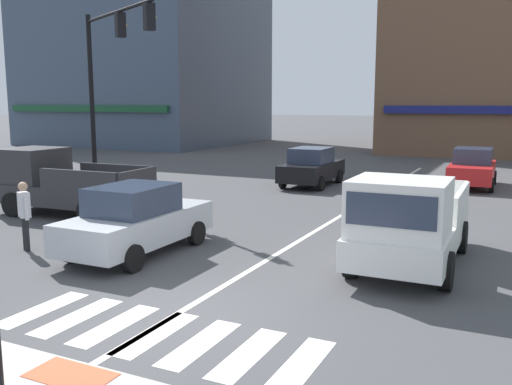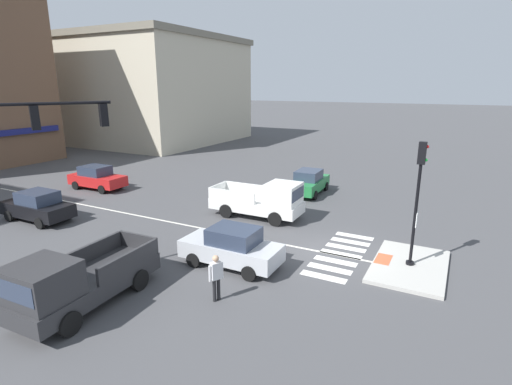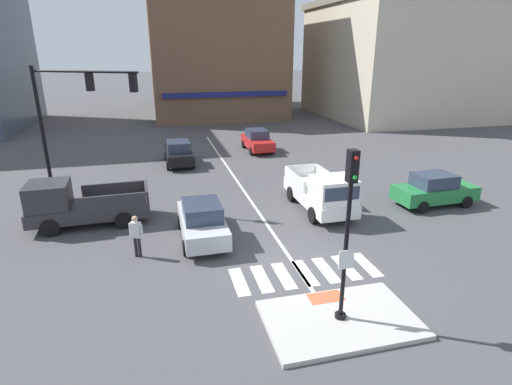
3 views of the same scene
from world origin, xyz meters
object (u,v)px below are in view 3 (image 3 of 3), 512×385
traffic_light_mast (69,111)px  car_red_eastbound_distant (257,140)px  car_green_cross_right (434,190)px  car_silver_westbound_near (202,221)px  signal_pole (348,223)px  pedestrian_at_curb_left (136,233)px  pickup_truck_charcoal_cross_left (78,205)px  pickup_truck_white_eastbound_mid (323,193)px  car_black_westbound_distant (179,153)px

traffic_light_mast → car_red_eastbound_distant: (11.55, 9.19, -3.91)m
car_green_cross_right → car_silver_westbound_near: (-11.84, -1.10, 0.00)m
signal_pole → car_red_eastbound_distant: (2.96, 21.20, -2.31)m
car_green_cross_right → pedestrian_at_curb_left: size_ratio=2.49×
signal_pole → car_silver_westbound_near: size_ratio=1.20×
signal_pole → pickup_truck_charcoal_cross_left: (-8.30, 9.23, -2.14)m
pickup_truck_white_eastbound_mid → pickup_truck_charcoal_cross_left: bearing=173.6°
car_red_eastbound_distant → pickup_truck_white_eastbound_mid: (-0.15, -13.21, 0.17)m
car_green_cross_right → car_silver_westbound_near: size_ratio=1.01×
car_silver_westbound_near → car_green_cross_right: bearing=5.3°
traffic_light_mast → car_black_westbound_distant: size_ratio=1.64×
car_green_cross_right → pickup_truck_white_eastbound_mid: (-5.87, 0.44, 0.17)m
car_green_cross_right → pedestrian_at_curb_left: bearing=-171.9°
pickup_truck_charcoal_cross_left → signal_pole: bearing=-48.0°
traffic_light_mast → car_red_eastbound_distant: traffic_light_mast is taller
car_black_westbound_distant → pedestrian_at_curb_left: bearing=-100.7°
car_green_cross_right → pickup_truck_white_eastbound_mid: bearing=175.7°
car_silver_westbound_near → car_red_eastbound_distant: size_ratio=1.00×
car_red_eastbound_distant → traffic_light_mast: bearing=-141.5°
car_green_cross_right → car_black_westbound_distant: same height
traffic_light_mast → car_red_eastbound_distant: 15.27m
car_red_eastbound_distant → pickup_truck_white_eastbound_mid: 13.21m
car_green_cross_right → pickup_truck_charcoal_cross_left: 17.06m
signal_pole → traffic_light_mast: (-8.59, 12.01, 1.60)m
car_green_cross_right → pedestrian_at_curb_left: (-14.41, -2.04, 0.17)m
car_silver_westbound_near → car_red_eastbound_distant: (6.12, 14.75, 0.00)m
signal_pole → car_black_westbound_distant: 19.01m
car_silver_westbound_near → car_red_eastbound_distant: bearing=67.5°
car_red_eastbound_distant → pickup_truck_charcoal_cross_left: 16.44m
car_silver_westbound_near → car_black_westbound_distant: (-0.11, 12.13, 0.00)m
signal_pole → car_green_cross_right: 11.73m
car_green_cross_right → pickup_truck_white_eastbound_mid: size_ratio=0.81×
signal_pole → pickup_truck_charcoal_cross_left: size_ratio=0.96×
car_silver_westbound_near → car_black_westbound_distant: bearing=90.5°
signal_pole → car_green_cross_right: bearing=41.0°
car_red_eastbound_distant → pedestrian_at_curb_left: (-8.70, -15.69, 0.17)m
car_green_cross_right → car_silver_westbound_near: bearing=-174.7°
car_black_westbound_distant → pedestrian_at_curb_left: size_ratio=2.47×
pickup_truck_white_eastbound_mid → pickup_truck_charcoal_cross_left: 11.17m
traffic_light_mast → pickup_truck_white_eastbound_mid: 12.65m
signal_pole → pickup_truck_white_eastbound_mid: 8.74m
car_red_eastbound_distant → pedestrian_at_curb_left: 17.94m
traffic_light_mast → signal_pole: bearing=-54.4°
pedestrian_at_curb_left → car_black_westbound_distant: bearing=79.3°
traffic_light_mast → pickup_truck_charcoal_cross_left: (0.29, -2.79, -3.74)m
traffic_light_mast → pedestrian_at_curb_left: bearing=-66.3°
signal_pole → car_black_westbound_distant: size_ratio=1.20×
signal_pole → car_black_westbound_distant: bearing=100.0°
traffic_light_mast → car_black_westbound_distant: 9.32m
signal_pole → car_red_eastbound_distant: signal_pole is taller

